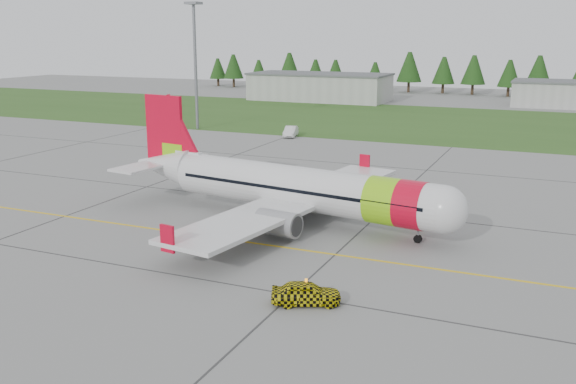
% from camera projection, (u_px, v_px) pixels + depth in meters
% --- Properties ---
extents(ground, '(320.00, 320.00, 0.00)m').
position_uv_depth(ground, '(155.00, 271.00, 43.02)').
color(ground, gray).
rests_on(ground, ground).
extents(aircraft, '(32.65, 30.41, 9.93)m').
position_uv_depth(aircraft, '(294.00, 188.00, 53.98)').
color(aircraft, silver).
rests_on(aircraft, ground).
extents(follow_me_car, '(1.95, 2.08, 4.10)m').
position_uv_depth(follow_me_car, '(306.00, 271.00, 37.35)').
color(follow_me_car, yellow).
rests_on(follow_me_car, ground).
extents(service_van, '(2.02, 1.95, 4.86)m').
position_uv_depth(service_van, '(291.00, 121.00, 98.44)').
color(service_van, silver).
rests_on(service_van, ground).
extents(grass_strip, '(320.00, 50.00, 0.03)m').
position_uv_depth(grass_strip, '(419.00, 121.00, 115.97)').
color(grass_strip, '#30561E').
rests_on(grass_strip, ground).
extents(taxi_guideline, '(120.00, 0.25, 0.02)m').
position_uv_depth(taxi_guideline, '(215.00, 237.00, 50.13)').
color(taxi_guideline, gold).
rests_on(taxi_guideline, ground).
extents(hangar_west, '(32.00, 14.00, 6.00)m').
position_uv_depth(hangar_west, '(320.00, 88.00, 151.79)').
color(hangar_west, '#A8A8A3').
rests_on(hangar_west, ground).
extents(hangar_east, '(24.00, 12.00, 5.20)m').
position_uv_depth(hangar_east, '(572.00, 95.00, 137.68)').
color(hangar_east, '#A8A8A3').
rests_on(hangar_east, ground).
extents(floodlight_mast, '(0.50, 0.50, 20.00)m').
position_uv_depth(floodlight_mast, '(196.00, 68.00, 104.62)').
color(floodlight_mast, slate).
rests_on(floodlight_mast, ground).
extents(treeline, '(160.00, 8.00, 10.00)m').
position_uv_depth(treeline, '(468.00, 75.00, 164.59)').
color(treeline, '#1C3F14').
rests_on(treeline, ground).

